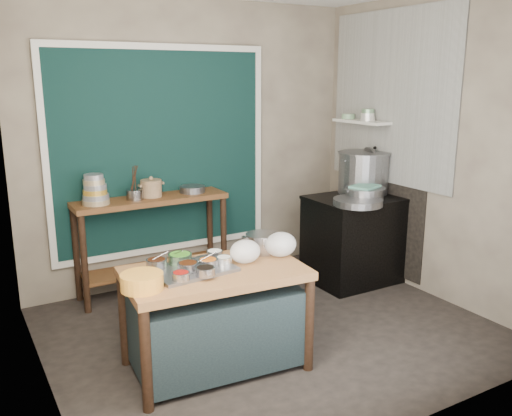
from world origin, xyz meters
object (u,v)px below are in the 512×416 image
stove_block (355,240)px  saucepan (263,243)px  back_counter (153,245)px  yellow_basin (142,282)px  prep_table (216,319)px  utensil_cup (135,194)px  stock_pot (363,173)px  steamer (365,194)px  condiment_tray (192,270)px  ceramic_crock (151,189)px

stove_block → saucepan: saucepan is taller
back_counter → yellow_basin: (-0.65, -1.68, 0.33)m
prep_table → saucepan: 0.68m
utensil_cup → stock_pot: 2.31m
prep_table → steamer: bearing=24.3°
stock_pot → steamer: size_ratio=1.38×
stock_pot → yellow_basin: bearing=-158.6°
prep_table → steamer: (1.97, 0.70, 0.57)m
back_counter → saucepan: bearing=-74.6°
saucepan → steamer: 1.57m
back_counter → condiment_tray: (-0.25, -1.53, 0.29)m
stove_block → steamer: size_ratio=2.27×
stock_pot → stove_block: bearing=-145.6°
condiment_tray → saucepan: size_ratio=2.09×
condiment_tray → yellow_basin: 0.43m
back_counter → stock_pot: 2.25m
utensil_cup → back_counter: bearing=8.1°
saucepan → steamer: size_ratio=0.67×
prep_table → steamer: size_ratio=3.15×
yellow_basin → saucepan: (1.04, 0.26, 0.02)m
saucepan → prep_table: bearing=-147.4°
yellow_basin → steamer: size_ratio=0.69×
yellow_basin → stove_block: bearing=20.3°
stock_pot → steamer: 0.38m
prep_table → steamer: 2.16m
steamer → ceramic_crock: bearing=153.9°
steamer → stock_pot: bearing=52.3°
yellow_basin → stock_pot: (2.74, 1.07, 0.29)m
ceramic_crock → stock_pot: (2.06, -0.63, 0.07)m
stove_block → utensil_cup: (-2.06, 0.71, 0.57)m
ceramic_crock → back_counter: bearing=-134.7°
utensil_cup → prep_table: bearing=-88.0°
stove_block → utensil_cup: utensil_cup is taller
saucepan → yellow_basin: bearing=-152.0°
saucepan → condiment_tray: bearing=-155.7°
condiment_tray → ceramic_crock: bearing=80.1°
utensil_cup → steamer: size_ratio=0.41×
back_counter → stove_block: back_counter is taller
stove_block → ceramic_crock: ceramic_crock is taller
utensil_cup → stove_block: bearing=-19.0°
stove_block → stock_pot: (0.18, 0.12, 0.67)m
condiment_tray → stock_pot: 2.53m
back_counter → steamer: bearing=-25.3°
stove_block → ceramic_crock: size_ratio=4.27×
saucepan → ceramic_crock: ceramic_crock is taller
yellow_basin → stock_pot: size_ratio=0.50×
steamer → yellow_basin: bearing=-162.5°
prep_table → utensil_cup: utensil_cup is taller
prep_table → back_counter: bearing=91.2°
yellow_basin → saucepan: saucepan is taller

